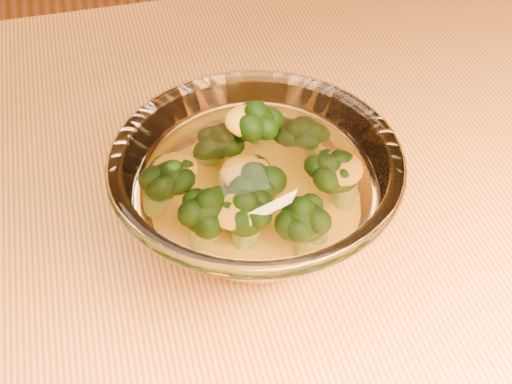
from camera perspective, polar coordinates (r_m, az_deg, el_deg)
table at (r=0.70m, az=-6.03°, el=-8.87°), size 1.20×0.80×0.75m
glass_bowl at (r=0.58m, az=0.00°, el=-0.35°), size 0.23×0.23×0.10m
cheese_sauce at (r=0.59m, az=0.00°, el=-1.84°), size 0.12×0.12×0.03m
broccoli_heap at (r=0.57m, az=-0.21°, el=0.84°), size 0.17×0.14×0.08m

